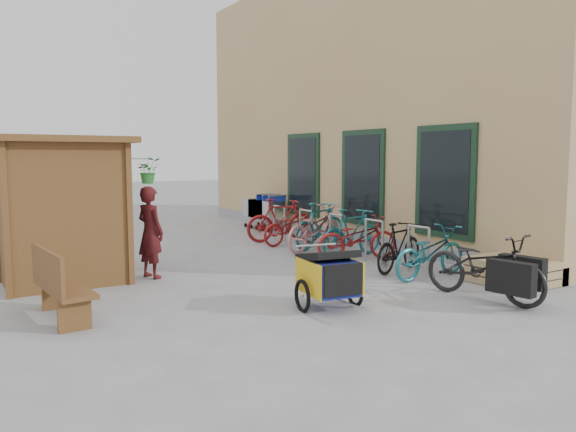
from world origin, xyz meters
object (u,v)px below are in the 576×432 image
bike_6 (292,227)px  bike_7 (281,220)px  kiosk (57,190)px  pallet_stack (511,271)px  shopping_carts (264,208)px  bike_3 (352,233)px  bike_5 (320,225)px  bench (58,284)px  child_trailer (329,274)px  bike_4 (315,228)px  bike_0 (430,252)px  bike_1 (399,247)px  person_kiosk (150,232)px  cargo_bike (486,267)px  bike_2 (357,238)px

bike_6 → bike_7: (0.05, 0.61, 0.11)m
kiosk → pallet_stack: (6.28, -3.87, -1.34)m
shopping_carts → pallet_stack: bearing=-90.0°
bike_3 → bike_6: (-0.19, 2.03, -0.08)m
bike_3 → bike_6: bearing=-1.9°
kiosk → bike_5: bearing=7.3°
bike_3 → bench: bearing=97.8°
bike_3 → bike_6: 2.04m
bench → bike_5: bearing=20.8°
child_trailer → bike_3: 4.05m
bike_3 → bike_4: bike_3 is taller
child_trailer → bike_0: bike_0 is taller
child_trailer → bike_1: bearing=36.9°
shopping_carts → bike_6: bearing=-106.4°
child_trailer → person_kiosk: size_ratio=0.94×
shopping_carts → bike_0: bearing=-96.3°
kiosk → bike_0: kiosk is taller
bench → shopping_carts: size_ratio=0.93×
child_trailer → bike_5: (2.84, 4.25, 0.05)m
bike_3 → bike_4: size_ratio=0.89×
bike_6 → cargo_bike: bearing=172.6°
bike_1 → bike_7: 4.27m
person_kiosk → bike_7: person_kiosk is taller
pallet_stack → bike_0: (-0.80, 1.01, 0.24)m
cargo_bike → bike_4: 4.89m
cargo_bike → bike_1: (0.35, 2.18, -0.04)m
bike_2 → bike_3: bike_3 is taller
kiosk → bike_4: kiosk is taller
bike_6 → bike_7: bearing=-8.7°
bench → bike_5: 6.75m
person_kiosk → bench: bearing=115.9°
pallet_stack → child_trailer: (-3.42, 0.35, 0.27)m
kiosk → bench: bearing=-100.4°
bike_0 → bike_4: bearing=-2.8°
pallet_stack → cargo_bike: size_ratio=0.61×
bike_7 → bike_6: bearing=-176.4°
bike_0 → bike_1: size_ratio=1.12×
bike_4 → bike_5: bike_5 is taller
kiosk → person_kiosk: (1.42, -0.30, -0.76)m
child_trailer → bike_6: bearing=72.0°
kiosk → bench: 2.45m
bench → bike_6: bench is taller
cargo_bike → bike_5: size_ratio=1.12×
child_trailer → kiosk: bearing=138.2°
bike_4 → bike_7: (0.07, 1.57, 0.03)m
kiosk → bike_5: 5.84m
kiosk → bike_7: kiosk is taller
kiosk → bike_6: size_ratio=1.54×
kiosk → child_trailer: (2.86, -3.52, -1.08)m
bench → child_trailer: bearing=-27.2°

